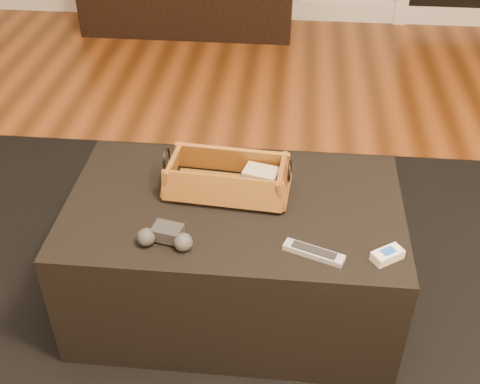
# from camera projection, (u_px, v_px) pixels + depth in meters

# --- Properties ---
(floor) EXTENTS (5.00, 5.50, 0.01)m
(floor) POSITION_uv_depth(u_px,v_px,m) (228.00, 332.00, 1.95)
(floor) COLOR brown
(floor) RESTS_ON ground
(baseboard) EXTENTS (5.00, 0.04, 0.12)m
(baseboard) POSITION_uv_depth(u_px,v_px,m) (273.00, 10.00, 4.08)
(baseboard) COLOR white
(baseboard) RESTS_ON floor
(area_rug) EXTENTS (2.60, 2.00, 0.01)m
(area_rug) POSITION_uv_depth(u_px,v_px,m) (233.00, 313.00, 2.00)
(area_rug) COLOR black
(area_rug) RESTS_ON floor
(ottoman) EXTENTS (1.00, 0.60, 0.42)m
(ottoman) POSITION_uv_depth(u_px,v_px,m) (234.00, 256.00, 1.91)
(ottoman) COLOR black
(ottoman) RESTS_ON area_rug
(tv_remote) EXTENTS (0.20, 0.05, 0.02)m
(tv_remote) POSITION_uv_depth(u_px,v_px,m) (220.00, 187.00, 1.81)
(tv_remote) COLOR black
(tv_remote) RESTS_ON wicker_basket
(cloth_bundle) EXTENTS (0.12, 0.09, 0.06)m
(cloth_bundle) POSITION_uv_depth(u_px,v_px,m) (261.00, 178.00, 1.82)
(cloth_bundle) COLOR #C4AE88
(cloth_bundle) RESTS_ON wicker_basket
(wicker_basket) EXTENTS (0.39, 0.22, 0.13)m
(wicker_basket) POSITION_uv_depth(u_px,v_px,m) (227.00, 179.00, 1.81)
(wicker_basket) COLOR olive
(wicker_basket) RESTS_ON ottoman
(game_controller) EXTENTS (0.16, 0.10, 0.05)m
(game_controller) POSITION_uv_depth(u_px,v_px,m) (166.00, 237.00, 1.62)
(game_controller) COLOR #272729
(game_controller) RESTS_ON ottoman
(silver_remote) EXTENTS (0.17, 0.09, 0.02)m
(silver_remote) POSITION_uv_depth(u_px,v_px,m) (314.00, 252.00, 1.60)
(silver_remote) COLOR #B4B6BD
(silver_remote) RESTS_ON ottoman
(cream_gadget) EXTENTS (0.09, 0.08, 0.03)m
(cream_gadget) POSITION_uv_depth(u_px,v_px,m) (387.00, 255.00, 1.58)
(cream_gadget) COLOR white
(cream_gadget) RESTS_ON ottoman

